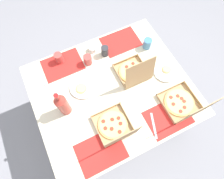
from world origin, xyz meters
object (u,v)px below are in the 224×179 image
object	(u,v)px
cup_clear_left	(105,51)
cup_red	(59,58)
plate_far_right	(165,72)
pizza_box_corner_right	(133,72)
soda_bottle	(62,105)
condiment_bowl	(93,49)
pizza_box_corner_left	(183,104)
cup_dark	(88,60)
pizza_box_center	(115,127)
cup_clear_right	(147,44)
plate_middle	(83,87)

from	to	relation	value
cup_clear_left	cup_red	distance (m)	0.42
plate_far_right	cup_clear_left	size ratio (longest dim) A/B	1.99
pizza_box_corner_right	soda_bottle	bearing A→B (deg)	4.33
pizza_box_corner_right	condiment_bowl	bearing A→B (deg)	-61.19
pizza_box_corner_left	cup_clear_left	xyz separation A→B (m)	(0.35, -0.75, 0.00)
cup_red	plate_far_right	bearing A→B (deg)	146.74
pizza_box_corner_left	cup_dark	size ratio (longest dim) A/B	3.32
condiment_bowl	pizza_box_center	bearing A→B (deg)	79.32
pizza_box_corner_left	condiment_bowl	xyz separation A→B (m)	(0.44, -0.84, -0.03)
cup_clear_left	cup_dark	size ratio (longest dim) A/B	1.05
plate_far_right	cup_clear_right	xyz separation A→B (m)	(0.01, -0.32, 0.04)
cup_clear_right	cup_dark	bearing A→B (deg)	-8.10
plate_middle	cup_clear_right	bearing A→B (deg)	-169.74
cup_dark	pizza_box_center	bearing A→B (deg)	85.46
pizza_box_center	cup_clear_right	xyz separation A→B (m)	(-0.63, -0.57, 0.00)
plate_middle	cup_dark	bearing A→B (deg)	-123.42
plate_far_right	soda_bottle	size ratio (longest dim) A/B	0.63
pizza_box_corner_left	condiment_bowl	size ratio (longest dim) A/B	4.51
pizza_box_corner_right	cup_clear_right	world-z (taller)	pizza_box_corner_right
cup_clear_right	condiment_bowl	xyz separation A→B (m)	(0.48, -0.19, -0.03)
plate_middle	soda_bottle	bearing A→B (deg)	32.34
pizza_box_corner_right	pizza_box_center	world-z (taller)	pizza_box_center
pizza_box_corner_left	cup_clear_left	bearing A→B (deg)	-64.85
pizza_box_corner_left	cup_red	distance (m)	1.15
cup_dark	pizza_box_corner_left	bearing A→B (deg)	125.96
plate_far_right	condiment_bowl	world-z (taller)	condiment_bowl
plate_far_right	cup_clear_right	distance (m)	0.32
soda_bottle	cup_clear_right	distance (m)	0.96
condiment_bowl	soda_bottle	bearing A→B (deg)	45.93
pizza_box_corner_left	cup_clear_right	xyz separation A→B (m)	(-0.04, -0.65, 0.00)
plate_middle	cup_clear_left	world-z (taller)	cup_clear_left
cup_red	soda_bottle	bearing A→B (deg)	76.31
cup_clear_left	cup_dark	world-z (taller)	cup_clear_left
plate_far_right	cup_dark	distance (m)	0.71
pizza_box_corner_right	cup_dark	size ratio (longest dim) A/B	3.07
pizza_box_center	cup_clear_left	xyz separation A→B (m)	(-0.23, -0.67, 0.00)
pizza_box_center	plate_middle	world-z (taller)	pizza_box_center
plate_middle	plate_far_right	bearing A→B (deg)	165.27
pizza_box_center	condiment_bowl	distance (m)	0.78
soda_bottle	cup_dark	bearing A→B (deg)	-135.27
soda_bottle	cup_dark	distance (m)	0.49
soda_bottle	plate_middle	bearing A→B (deg)	-147.66
plate_far_right	cup_dark	xyz separation A→B (m)	(0.58, -0.40, 0.04)
cup_clear_left	cup_red	world-z (taller)	cup_clear_left
cup_red	cup_dark	xyz separation A→B (m)	(-0.23, 0.13, -0.00)
cup_red	cup_dark	distance (m)	0.26
cup_clear_left	condiment_bowl	bearing A→B (deg)	-46.84
plate_far_right	pizza_box_center	bearing A→B (deg)	21.75
pizza_box_corner_right	plate_far_right	world-z (taller)	pizza_box_corner_right
pizza_box_corner_right	plate_middle	world-z (taller)	pizza_box_corner_right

